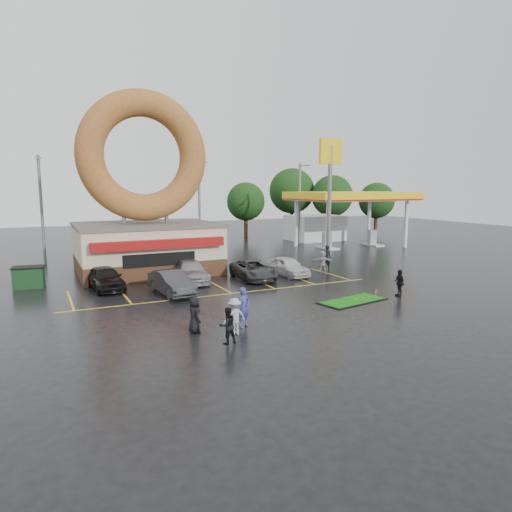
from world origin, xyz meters
name	(u,v)px	position (x,y,z in m)	size (l,w,h in m)	color
ground	(256,307)	(0.00, 0.00, 0.00)	(120.00, 120.00, 0.00)	black
donut_shop	(146,213)	(-3.00, 12.97, 4.46)	(10.20, 8.70, 13.50)	#472B19
gas_station	(335,211)	(20.00, 20.94, 3.70)	(12.30, 13.65, 5.90)	silver
shell_sign	(330,176)	(13.00, 12.00, 7.38)	(2.20, 0.36, 10.60)	slate
streetlight_left	(41,207)	(-10.00, 19.92, 4.78)	(0.40, 2.21, 9.00)	slate
streetlight_mid	(200,204)	(4.00, 20.92, 4.78)	(0.40, 2.21, 9.00)	slate
streetlight_right	(300,202)	(16.00, 21.92, 4.78)	(0.40, 2.21, 9.00)	slate
tree_far_a	(332,196)	(26.00, 30.00, 5.18)	(5.60, 5.60, 8.00)	#332114
tree_far_b	(377,201)	(32.00, 28.00, 4.53)	(4.90, 4.90, 7.00)	#332114
tree_far_c	(292,191)	(22.00, 34.00, 5.84)	(6.30, 6.30, 9.00)	#332114
tree_far_d	(246,202)	(14.00, 32.00, 4.53)	(4.90, 4.90, 7.00)	#332114
car_black	(106,278)	(-6.76, 7.88, 0.74)	(1.76, 4.37, 1.49)	black
car_dgrey	(172,283)	(-3.34, 4.81, 0.72)	(1.52, 4.37, 1.44)	#2F3032
car_silver	(191,271)	(-1.14, 8.00, 0.71)	(1.98, 4.87, 1.41)	#9F9FA4
car_grey	(253,270)	(3.05, 6.78, 0.67)	(2.23, 4.84, 1.34)	#313133
car_white	(287,266)	(5.83, 6.81, 0.70)	(1.65, 4.09, 1.39)	silver
person_blue	(244,307)	(-2.09, -3.01, 0.94)	(0.68, 0.45, 1.87)	navy
person_blackjkt	(227,325)	(-3.63, -4.76, 0.77)	(0.75, 0.58, 1.54)	black
person_hoodie	(235,316)	(-2.92, -3.85, 0.82)	(1.06, 0.61, 1.65)	#9A9A9D
person_bystander	(194,315)	(-4.42, -2.80, 0.81)	(0.79, 0.51, 1.62)	black
person_cameraman	(399,283)	(8.69, -1.56, 0.80)	(0.94, 0.39, 1.61)	black
person_walker_near	(323,261)	(8.96, 6.90, 0.83)	(1.53, 0.49, 1.65)	#9A9A9D
person_walker_far	(327,258)	(9.81, 7.60, 0.96)	(0.70, 0.46, 1.93)	black
dumpster	(29,278)	(-11.14, 10.63, 0.65)	(1.80, 1.20, 1.30)	#173B1B
putting_green	(353,301)	(5.46, -1.34, 0.03)	(4.35, 2.48, 0.52)	black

